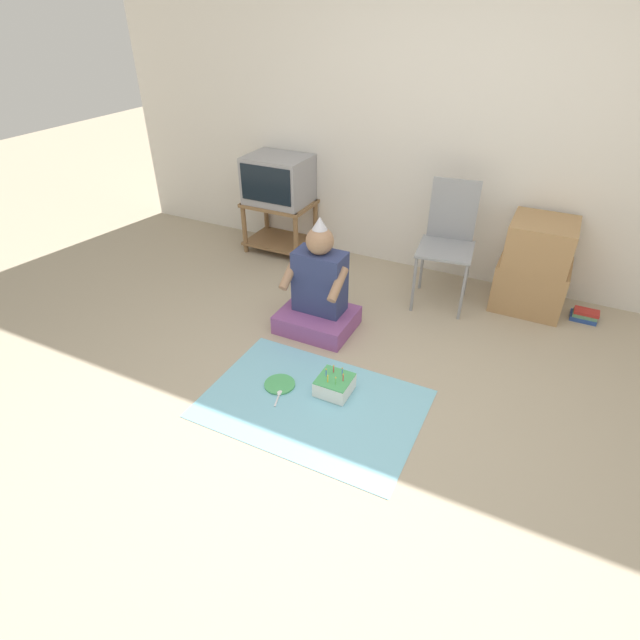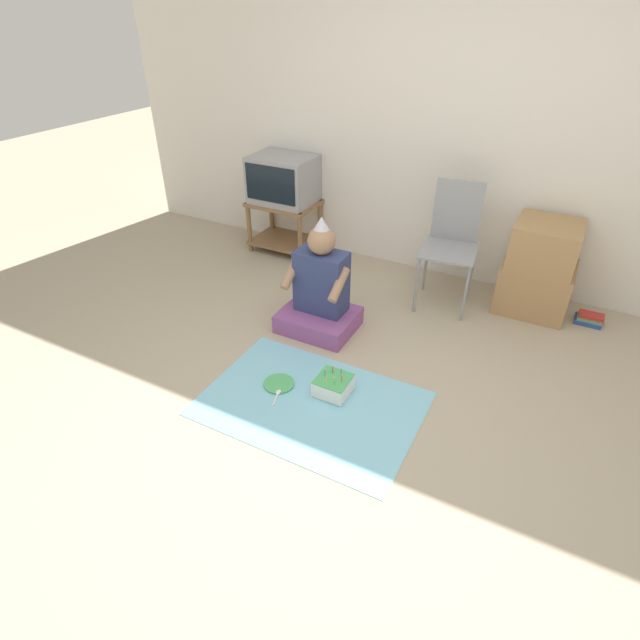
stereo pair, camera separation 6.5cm
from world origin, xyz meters
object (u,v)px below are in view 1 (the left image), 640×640
object	(u,v)px
cardboard_box_stack	(535,266)
book_pile	(585,315)
paper_plate	(280,384)
tv	(278,180)
person_seated	(318,294)
folding_chair	(448,236)
birthday_cake	(335,385)

from	to	relation	value
cardboard_box_stack	book_pile	distance (m)	0.53
paper_plate	book_pile	bearing A→B (deg)	45.26
tv	book_pile	size ratio (longest dim) A/B	2.87
paper_plate	person_seated	bearing A→B (deg)	96.55
tv	folding_chair	world-z (taller)	folding_chair
birthday_cake	paper_plate	distance (m)	0.36
folding_chair	cardboard_box_stack	distance (m)	0.70
tv	birthday_cake	xyz separation A→B (m)	(1.36, -1.67, -0.63)
birthday_cake	paper_plate	world-z (taller)	birthday_cake
tv	cardboard_box_stack	size ratio (longest dim) A/B	0.78
paper_plate	cardboard_box_stack	bearing A→B (deg)	53.86
person_seated	tv	bearing A→B (deg)	131.61
tv	cardboard_box_stack	xyz separation A→B (m)	(2.28, -0.04, -0.34)
cardboard_box_stack	book_pile	bearing A→B (deg)	-2.26
person_seated	paper_plate	bearing A→B (deg)	-83.45
folding_chair	paper_plate	bearing A→B (deg)	-111.75
book_pile	folding_chair	bearing A→B (deg)	-171.20
tv	book_pile	world-z (taller)	tv
book_pile	birthday_cake	distance (m)	2.11
paper_plate	birthday_cake	bearing A→B (deg)	16.22
person_seated	paper_plate	size ratio (longest dim) A/B	4.37
folding_chair	paper_plate	xyz separation A→B (m)	(-0.62, -1.55, -0.53)
person_seated	paper_plate	xyz separation A→B (m)	(0.08, -0.72, -0.27)
birthday_cake	cardboard_box_stack	bearing A→B (deg)	60.45
cardboard_box_stack	birthday_cake	bearing A→B (deg)	-119.55
tv	folding_chair	xyz separation A→B (m)	(1.63, -0.22, -0.14)
person_seated	birthday_cake	world-z (taller)	person_seated
tv	book_pile	xyz separation A→B (m)	(2.72, -0.06, -0.65)
tv	birthday_cake	world-z (taller)	tv
folding_chair	birthday_cake	world-z (taller)	folding_chair
cardboard_box_stack	paper_plate	distance (m)	2.17
cardboard_box_stack	person_seated	world-z (taller)	person_seated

